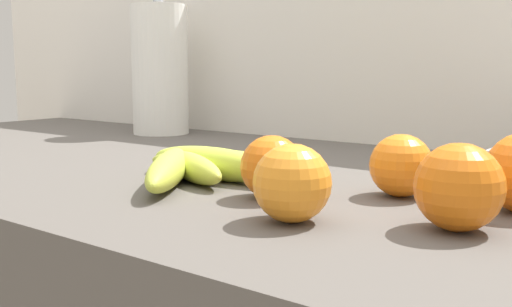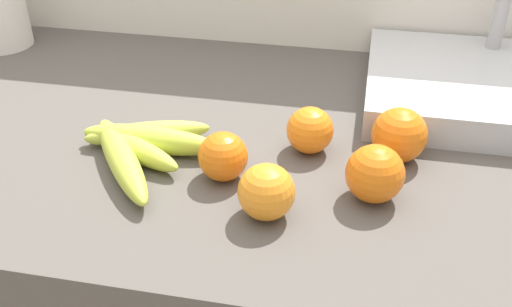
{
  "view_description": "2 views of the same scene",
  "coord_description": "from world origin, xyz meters",
  "views": [
    {
      "loc": [
        0.45,
        -0.6,
        1.06
      ],
      "look_at": [
        0.06,
        -0.09,
        0.97
      ],
      "focal_mm": 41.69,
      "sensor_mm": 36.0,
      "label": 1
    },
    {
      "loc": [
        0.27,
        -0.73,
        1.38
      ],
      "look_at": [
        0.14,
        -0.1,
        0.96
      ],
      "focal_mm": 41.74,
      "sensor_mm": 36.0,
      "label": 2
    }
  ],
  "objects": [
    {
      "name": "paper_towel_roll",
      "position": [
        -0.42,
        0.23,
        1.05
      ],
      "size": [
        0.11,
        0.11,
        0.28
      ],
      "color": "white",
      "rests_on": "counter"
    },
    {
      "name": "orange_right",
      "position": [
        0.2,
        -0.03,
        0.96
      ],
      "size": [
        0.07,
        0.07,
        0.07
      ],
      "primitive_type": "sphere",
      "color": "orange",
      "rests_on": "counter"
    },
    {
      "name": "wall_back",
      "position": [
        0.0,
        0.36,
        0.65
      ],
      "size": [
        2.22,
        0.06,
        1.3
      ],
      "primitive_type": "cube",
      "color": "silver",
      "rests_on": "ground"
    },
    {
      "name": "orange_back_left",
      "position": [
        0.29,
        -0.12,
        0.96
      ],
      "size": [
        0.07,
        0.07,
        0.07
      ],
      "primitive_type": "sphere",
      "color": "orange",
      "rests_on": "counter"
    },
    {
      "name": "banana_bunch",
      "position": [
        -0.02,
        -0.09,
        0.94
      ],
      "size": [
        0.2,
        0.22,
        0.04
      ],
      "color": "#B5C43F",
      "rests_on": "counter"
    },
    {
      "name": "orange_front",
      "position": [
        0.17,
        -0.18,
        0.96
      ],
      "size": [
        0.07,
        0.07,
        0.07
      ],
      "primitive_type": "sphere",
      "color": "orange",
      "rests_on": "counter"
    },
    {
      "name": "orange_far_right",
      "position": [
        0.1,
        -0.12,
        0.96
      ],
      "size": [
        0.06,
        0.06,
        0.06
      ],
      "primitive_type": "sphere",
      "color": "orange",
      "rests_on": "counter"
    }
  ]
}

